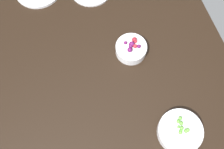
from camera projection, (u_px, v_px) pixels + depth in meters
The scene contains 3 objects.
dining_table at pixel (112, 78), 122.96cm from camera, with size 141.16×106.29×4.00cm, color black.
bowl_peas at pixel (180, 131), 109.47cm from camera, with size 17.46×17.46×6.06cm.
bowl_berries at pixel (131, 49), 122.96cm from camera, with size 13.70×13.70×6.91cm.
Camera 1 is at (-43.51, 13.56, 116.21)cm, focal length 45.32 mm.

